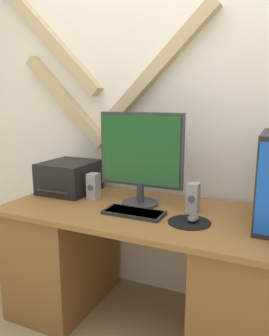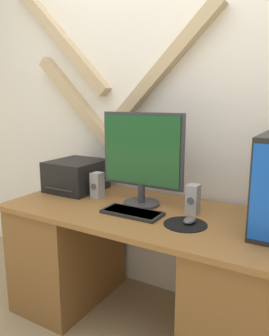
% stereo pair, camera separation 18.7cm
% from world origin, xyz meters
% --- Properties ---
extents(wall_back, '(6.40, 0.13, 2.70)m').
position_xyz_m(wall_back, '(-0.01, 0.81, 1.36)').
color(wall_back, white).
rests_on(wall_back, ground_plane).
extents(desk, '(1.66, 0.76, 0.74)m').
position_xyz_m(desk, '(0.00, 0.38, 0.38)').
color(desk, brown).
rests_on(desk, ground_plane).
extents(monitor, '(0.52, 0.22, 0.56)m').
position_xyz_m(monitor, '(-0.06, 0.46, 1.05)').
color(monitor, '#333338').
rests_on(monitor, desk).
extents(keyboard, '(0.34, 0.16, 0.02)m').
position_xyz_m(keyboard, '(-0.02, 0.29, 0.75)').
color(keyboard, black).
rests_on(keyboard, desk).
extents(mousepad, '(0.22, 0.22, 0.00)m').
position_xyz_m(mousepad, '(0.29, 0.29, 0.74)').
color(mousepad, black).
rests_on(mousepad, desk).
extents(mouse, '(0.06, 0.09, 0.03)m').
position_xyz_m(mouse, '(0.31, 0.31, 0.76)').
color(mouse, '#4C4C51').
rests_on(mouse, mousepad).
extents(printer, '(0.33, 0.37, 0.21)m').
position_xyz_m(printer, '(-0.62, 0.52, 0.84)').
color(printer, black).
rests_on(printer, desk).
extents(speaker_left, '(0.07, 0.08, 0.17)m').
position_xyz_m(speaker_left, '(-0.38, 0.44, 0.82)').
color(speaker_left, '#99999E').
rests_on(speaker_left, desk).
extents(speaker_right, '(0.07, 0.08, 0.17)m').
position_xyz_m(speaker_right, '(0.26, 0.47, 0.82)').
color(speaker_right, '#99999E').
rests_on(speaker_right, desk).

